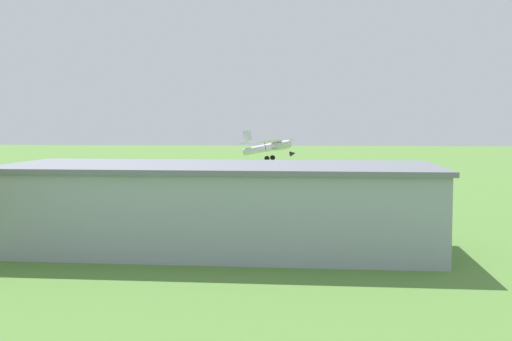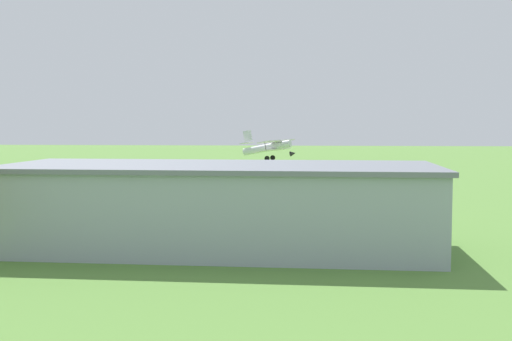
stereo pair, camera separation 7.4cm
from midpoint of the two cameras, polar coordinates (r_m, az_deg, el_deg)
ground_plane at (r=78.70m, az=-2.07°, el=-2.59°), size 400.00×400.00×0.00m
hangar at (r=47.55m, az=-3.26°, el=-3.21°), size 32.20×13.39×6.28m
biplane at (r=80.50m, az=1.26°, el=2.12°), size 7.37×9.63×3.87m
car_white at (r=64.68m, az=-17.11°, el=-3.51°), size 2.03×4.65×1.58m
truck_box_grey at (r=62.29m, az=12.70°, el=-2.97°), size 7.39×3.03×2.95m
person_crossing_taxiway at (r=67.96m, az=-14.65°, el=-3.14°), size 0.51×0.51×1.55m
person_near_hangar_door at (r=63.68m, az=4.13°, el=-3.51°), size 0.49×0.49×1.53m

